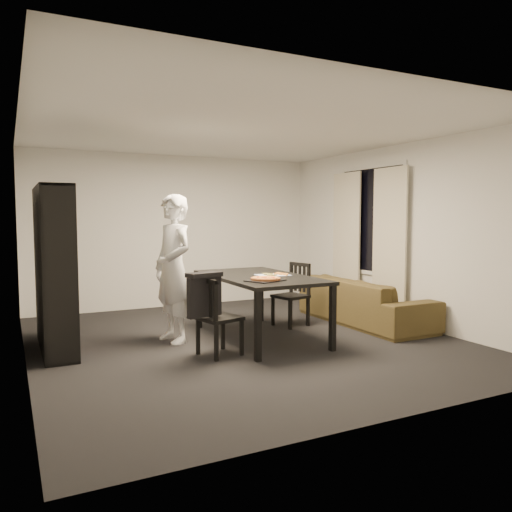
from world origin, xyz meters
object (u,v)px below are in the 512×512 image
chair_right (295,290)px  person (173,269)px  dining_table (260,281)px  bookshelf (54,269)px  chair_left (213,312)px  pepperoni_pizza (266,279)px  sofa (365,301)px  baking_tray (265,280)px

chair_right → person: bearing=-98.8°
dining_table → person: (-1.03, 0.32, 0.18)m
bookshelf → chair_left: (1.54, -1.10, -0.45)m
bookshelf → pepperoni_pizza: 2.46m
sofa → chair_right: bearing=70.2°
chair_right → baking_tray: 1.44m
bookshelf → sofa: (4.17, -0.46, -0.62)m
chair_left → person: person is taller
bookshelf → pepperoni_pizza: (2.21, -1.08, -0.12)m
chair_left → bookshelf: bearing=40.5°
chair_right → sofa: (0.98, -0.35, -0.18)m
dining_table → baking_tray: size_ratio=4.85×
chair_left → pepperoni_pizza: (0.66, 0.02, 0.33)m
baking_tray → pepperoni_pizza: (0.01, 0.01, 0.02)m
bookshelf → person: bearing=-10.8°
sofa → bookshelf: bearing=83.8°
chair_right → pepperoni_pizza: 1.43m
dining_table → baking_tray: 0.55m
dining_table → person: size_ratio=1.06×
chair_right → dining_table: bearing=-73.0°
chair_left → pepperoni_pizza: bearing=-102.8°
bookshelf → sofa: bookshelf is taller
dining_table → sofa: (1.79, 0.13, -0.41)m
chair_left → baking_tray: bearing=-103.7°
baking_tray → sofa: (1.98, 0.64, -0.49)m
sofa → baking_tray: bearing=107.9°
chair_left → baking_tray: 0.72m
dining_table → person: person is taller
pepperoni_pizza → dining_table: bearing=70.7°
dining_table → sofa: size_ratio=0.87×
chair_left → pepperoni_pizza: 0.74m
baking_tray → pepperoni_pizza: pepperoni_pizza is taller
chair_right → sofa: 1.06m
bookshelf → chair_right: bookshelf is taller
bookshelf → sofa: 4.24m
dining_table → pepperoni_pizza: 0.54m
dining_table → chair_right: size_ratio=2.18×
bookshelf → chair_right: bearing=-1.8°
bookshelf → person: (1.35, -0.26, -0.03)m
person → dining_table: bearing=59.5°
dining_table → baking_tray: bearing=-110.0°
dining_table → chair_right: chair_right is taller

